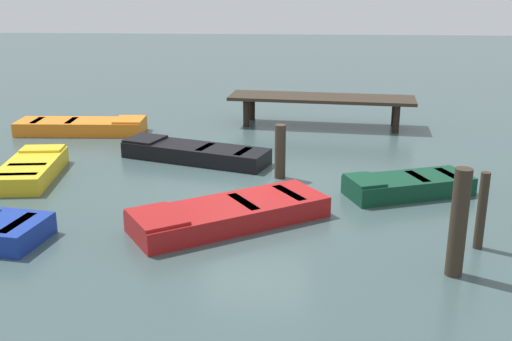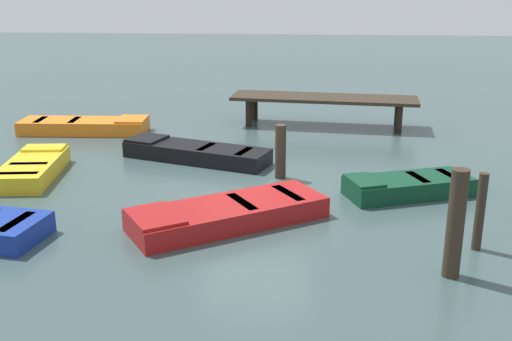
# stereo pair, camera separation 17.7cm
# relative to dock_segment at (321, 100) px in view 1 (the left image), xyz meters

# --- Properties ---
(ground_plane) EXTENTS (80.00, 80.00, 0.00)m
(ground_plane) POSITION_rel_dock_segment_xyz_m (-1.67, -6.01, -0.83)
(ground_plane) COLOR #384C4C
(dock_segment) EXTENTS (5.94, 2.08, 0.95)m
(dock_segment) POSITION_rel_dock_segment_xyz_m (0.00, 0.00, 0.00)
(dock_segment) COLOR #33281E
(dock_segment) RESTS_ON ground_plane
(rowboat_red) EXTENTS (3.88, 3.16, 0.46)m
(rowboat_red) POSITION_rel_dock_segment_xyz_m (-2.04, -8.33, -0.62)
(rowboat_red) COLOR maroon
(rowboat_red) RESTS_ON ground_plane
(rowboat_black) EXTENTS (3.98, 2.25, 0.46)m
(rowboat_black) POSITION_rel_dock_segment_xyz_m (-3.40, -4.14, -0.62)
(rowboat_black) COLOR black
(rowboat_black) RESTS_ON ground_plane
(rowboat_dark_green) EXTENTS (2.91, 1.91, 0.46)m
(rowboat_dark_green) POSITION_rel_dock_segment_xyz_m (1.65, -6.42, -0.62)
(rowboat_dark_green) COLOR #0C3823
(rowboat_dark_green) RESTS_ON ground_plane
(rowboat_yellow) EXTENTS (1.44, 2.81, 0.46)m
(rowboat_yellow) POSITION_rel_dock_segment_xyz_m (-7.00, -5.82, -0.62)
(rowboat_yellow) COLOR gold
(rowboat_yellow) RESTS_ON ground_plane
(rowboat_orange) EXTENTS (3.86, 1.33, 0.46)m
(rowboat_orange) POSITION_rel_dock_segment_xyz_m (-7.27, -1.46, -0.62)
(rowboat_orange) COLOR orange
(rowboat_orange) RESTS_ON ground_plane
(mooring_piling_center) EXTENTS (0.16, 0.16, 1.38)m
(mooring_piling_center) POSITION_rel_dock_segment_xyz_m (2.41, -9.13, -0.14)
(mooring_piling_center) COLOR #33281E
(mooring_piling_center) RESTS_ON ground_plane
(mooring_piling_near_left) EXTENTS (0.26, 0.26, 1.28)m
(mooring_piling_near_left) POSITION_rel_dock_segment_xyz_m (-1.15, -5.42, -0.19)
(mooring_piling_near_left) COLOR #33281E
(mooring_piling_near_left) RESTS_ON ground_plane
(mooring_piling_near_right) EXTENTS (0.27, 0.27, 1.76)m
(mooring_piling_near_right) POSITION_rel_dock_segment_xyz_m (1.74, -10.18, 0.05)
(mooring_piling_near_right) COLOR #33281E
(mooring_piling_near_right) RESTS_ON ground_plane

